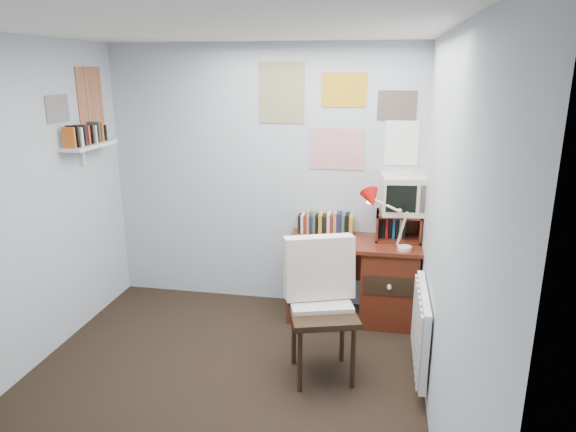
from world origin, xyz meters
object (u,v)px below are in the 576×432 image
object	(u,v)px
desk_chair	(323,314)
desk_lamp	(406,225)
desk	(382,279)
crt_tv	(404,192)
wall_shelf	(89,145)
radiator	(421,329)
tv_riser	(398,226)

from	to	relation	value
desk_chair	desk_lamp	distance (m)	1.13
desk	crt_tv	world-z (taller)	crt_tv
crt_tv	wall_shelf	distance (m)	2.80
radiator	desk	bearing A→B (deg)	107.24
desk	radiator	world-z (taller)	desk
radiator	crt_tv	bearing A→B (deg)	97.60
desk	desk_lamp	distance (m)	0.63
desk	wall_shelf	xyz separation A→B (m)	(-2.57, -0.38, 1.21)
desk	tv_riser	bearing A→B (deg)	42.96
desk_lamp	desk	bearing A→B (deg)	136.56
radiator	desk_chair	bearing A→B (deg)	-173.46
desk_lamp	crt_tv	bearing A→B (deg)	96.56
desk_lamp	wall_shelf	world-z (taller)	wall_shelf
tv_riser	crt_tv	xyz separation A→B (m)	(0.03, 0.02, 0.31)
desk	desk_lamp	bearing A→B (deg)	-45.61
desk_lamp	tv_riser	xyz separation A→B (m)	(-0.05, 0.28, -0.10)
tv_riser	desk_lamp	bearing A→B (deg)	-79.63
desk	desk_chair	world-z (taller)	desk_chair
desk_chair	wall_shelf	xyz separation A→B (m)	(-2.14, 0.63, 1.11)
desk_chair	wall_shelf	distance (m)	2.49
wall_shelf	desk_lamp	bearing A→B (deg)	4.28
wall_shelf	radiator	bearing A→B (deg)	-10.89
desk_chair	crt_tv	xyz separation A→B (m)	(0.58, 1.14, 0.68)
tv_riser	wall_shelf	size ratio (longest dim) A/B	0.65
desk	desk_lamp	world-z (taller)	desk_lamp
desk_lamp	tv_riser	size ratio (longest dim) A/B	1.12
desk_lamp	tv_riser	world-z (taller)	desk_lamp
tv_riser	wall_shelf	xyz separation A→B (m)	(-2.69, -0.49, 0.74)
crt_tv	radiator	world-z (taller)	crt_tv
crt_tv	wall_shelf	xyz separation A→B (m)	(-2.72, -0.51, 0.42)
radiator	wall_shelf	distance (m)	3.15
desk_chair	tv_riser	world-z (taller)	desk_chair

